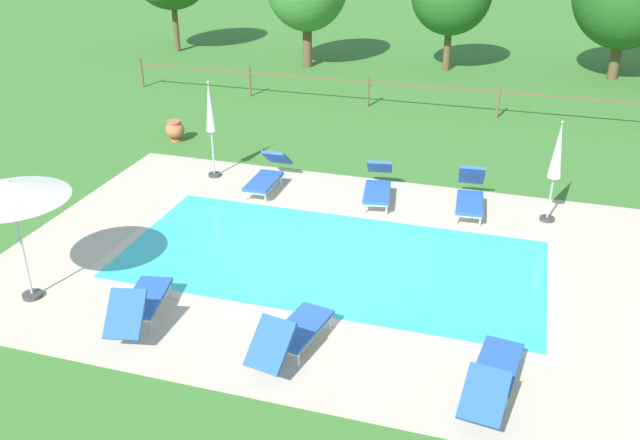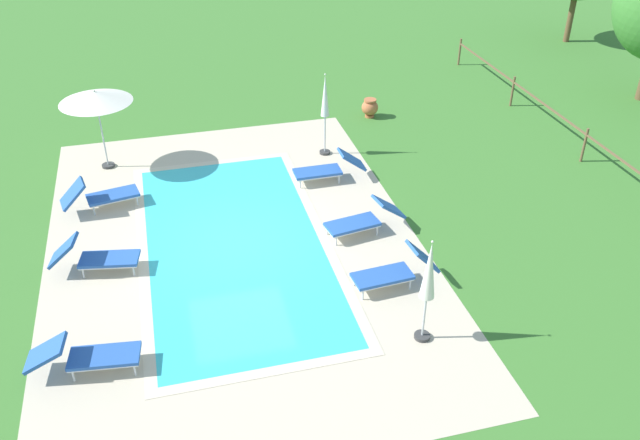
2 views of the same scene
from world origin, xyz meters
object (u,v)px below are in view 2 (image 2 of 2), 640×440
sun_lounger_north_near_steps (88,356)px  sun_lounger_north_far (328,169)px  patio_umbrella_open_foreground (95,98)px  terracotta_urn_near_fence (370,107)px  sun_lounger_north_end (96,257)px  sun_lounger_south_far (363,219)px  patio_umbrella_closed_row_mid_east (429,276)px  sun_lounger_north_mid (101,195)px  patio_umbrella_closed_row_west (325,102)px  sun_lounger_south_near_corner (394,271)px

sun_lounger_north_near_steps → sun_lounger_north_far: sun_lounger_north_far is taller
patio_umbrella_open_foreground → terracotta_urn_near_fence: (-1.46, 8.44, -1.79)m
sun_lounger_north_end → terracotta_urn_near_fence: size_ratio=3.23×
sun_lounger_south_far → patio_umbrella_closed_row_mid_east: 4.09m
patio_umbrella_open_foreground → sun_lounger_north_mid: bearing=-2.5°
patio_umbrella_closed_row_mid_east → sun_lounger_north_near_steps: bearing=-96.7°
sun_lounger_north_near_steps → sun_lounger_north_mid: (-5.96, 0.17, 0.02)m
patio_umbrella_open_foreground → patio_umbrella_closed_row_west: bearing=83.0°
patio_umbrella_closed_row_west → sun_lounger_north_mid: bearing=-76.2°
patio_umbrella_open_foreground → sun_lounger_south_far: bearing=49.9°
patio_umbrella_closed_row_west → sun_lounger_south_far: bearing=-2.6°
sun_lounger_north_mid → sun_lounger_south_near_corner: sun_lounger_south_near_corner is taller
sun_lounger_north_far → sun_lounger_south_near_corner: sun_lounger_south_near_corner is taller
sun_lounger_north_end → patio_umbrella_closed_row_mid_east: (3.92, 6.26, 1.16)m
sun_lounger_south_far → patio_umbrella_closed_row_mid_east: patio_umbrella_closed_row_mid_east is taller
sun_lounger_north_near_steps → sun_lounger_north_far: 8.57m
sun_lounger_north_mid → sun_lounger_north_near_steps: bearing=-1.6°
sun_lounger_north_near_steps → sun_lounger_south_far: bearing=116.5°
patio_umbrella_closed_row_west → patio_umbrella_closed_row_mid_east: size_ratio=1.07×
sun_lounger_north_far → patio_umbrella_closed_row_mid_east: 6.77m
sun_lounger_north_mid → sun_lounger_south_far: size_ratio=0.98×
sun_lounger_north_near_steps → patio_umbrella_open_foreground: (-8.29, 0.27, 1.77)m
sun_lounger_south_near_corner → patio_umbrella_closed_row_mid_east: patio_umbrella_closed_row_mid_east is taller
sun_lounger_north_end → sun_lounger_south_near_corner: bearing=70.9°
sun_lounger_north_end → patio_umbrella_closed_row_west: bearing=124.0°
patio_umbrella_closed_row_west → sun_lounger_north_end: bearing=-56.0°
sun_lounger_north_near_steps → terracotta_urn_near_fence: size_ratio=3.37×
sun_lounger_north_end → patio_umbrella_open_foreground: bearing=178.0°
sun_lounger_north_end → patio_umbrella_open_foreground: size_ratio=0.86×
sun_lounger_north_near_steps → patio_umbrella_closed_row_west: 10.07m
sun_lounger_south_far → sun_lounger_north_mid: bearing=-114.3°
patio_umbrella_closed_row_west → patio_umbrella_closed_row_mid_east: (8.28, -0.21, -0.10)m
sun_lounger_north_near_steps → sun_lounger_north_mid: sun_lounger_north_mid is taller
sun_lounger_south_far → terracotta_urn_near_fence: (-6.59, 2.34, -0.03)m
patio_umbrella_open_foreground → terracotta_urn_near_fence: patio_umbrella_open_foreground is taller
sun_lounger_north_end → patio_umbrella_closed_row_west: patio_umbrella_closed_row_west is taller
sun_lounger_south_near_corner → sun_lounger_north_end: bearing=-109.1°
sun_lounger_north_near_steps → patio_umbrella_open_foreground: 8.49m
sun_lounger_north_far → sun_lounger_north_near_steps: bearing=-46.4°
sun_lounger_north_end → sun_lounger_south_near_corner: size_ratio=1.04×
sun_lounger_south_far → patio_umbrella_closed_row_west: bearing=177.4°
patio_umbrella_open_foreground → terracotta_urn_near_fence: bearing=99.8°
sun_lounger_north_near_steps → sun_lounger_south_near_corner: (-0.99, 6.38, 0.03)m
sun_lounger_north_far → patio_umbrella_open_foreground: bearing=-111.8°
patio_umbrella_closed_row_west → terracotta_urn_near_fence: patio_umbrella_closed_row_west is taller
sun_lounger_north_mid → patio_umbrella_closed_row_mid_east: bearing=42.7°
sun_lounger_north_end → patio_umbrella_closed_row_mid_east: 7.48m
patio_umbrella_open_foreground → terracotta_urn_near_fence: size_ratio=3.75×
sun_lounger_north_far → patio_umbrella_open_foreground: size_ratio=0.85×
sun_lounger_south_far → patio_umbrella_closed_row_west: patio_umbrella_closed_row_west is taller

